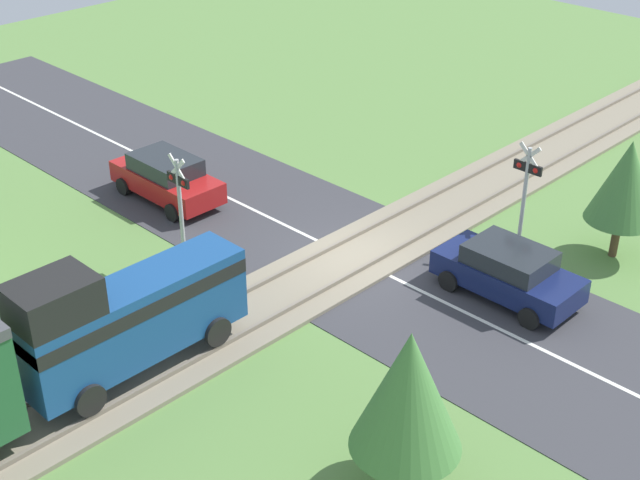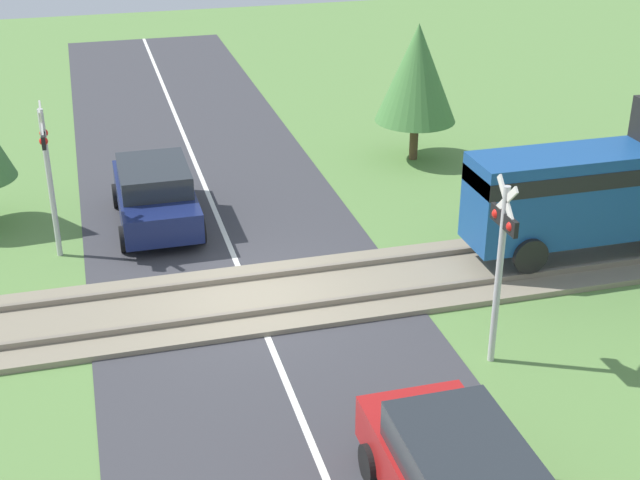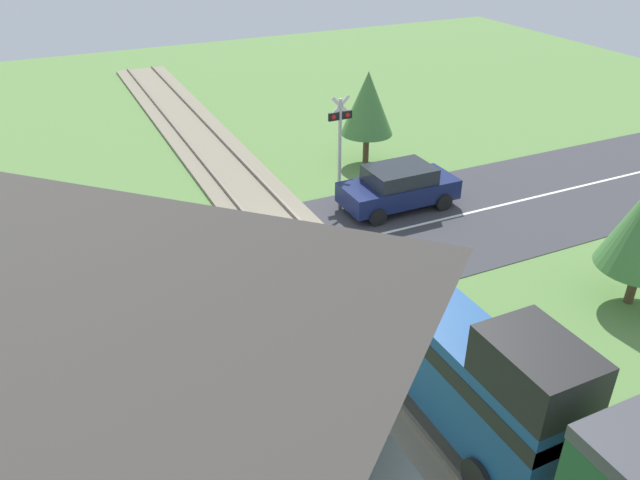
% 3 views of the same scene
% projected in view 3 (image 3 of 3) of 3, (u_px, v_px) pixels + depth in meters
% --- Properties ---
extents(ground_plane, '(60.00, 60.00, 0.00)m').
position_uv_depth(ground_plane, '(300.00, 254.00, 18.78)').
color(ground_plane, '#5B8442').
extents(road_surface, '(48.00, 6.40, 0.02)m').
position_uv_depth(road_surface, '(300.00, 254.00, 18.77)').
color(road_surface, '#38383D').
rests_on(road_surface, ground_plane).
extents(track_bed, '(2.80, 48.00, 0.24)m').
position_uv_depth(track_bed, '(300.00, 252.00, 18.75)').
color(track_bed, gray).
rests_on(track_bed, ground_plane).
extents(car_near_crossing, '(3.98, 1.90, 1.49)m').
position_uv_depth(car_near_crossing, '(399.00, 187.00, 21.13)').
color(car_near_crossing, '#141E4C').
rests_on(car_near_crossing, ground_plane).
extents(car_far_side, '(4.12, 1.84, 1.54)m').
position_uv_depth(car_far_side, '(52.00, 318.00, 14.64)').
color(car_far_side, '#A81919').
rests_on(car_far_side, ground_plane).
extents(crossing_signal_west_approach, '(0.90, 0.18, 3.47)m').
position_uv_depth(crossing_signal_west_approach, '(340.00, 131.00, 21.80)').
color(crossing_signal_west_approach, '#B7B7B7').
rests_on(crossing_signal_west_approach, ground_plane).
extents(crossing_signal_east_approach, '(0.90, 0.18, 3.47)m').
position_uv_depth(crossing_signal_east_approach, '(233.00, 278.00, 13.59)').
color(crossing_signal_east_approach, '#B7B7B7').
rests_on(crossing_signal_east_approach, ground_plane).
extents(tree_beyond_track, '(2.04, 2.04, 3.65)m').
position_uv_depth(tree_beyond_track, '(368.00, 103.00, 23.90)').
color(tree_beyond_track, brown).
rests_on(tree_beyond_track, ground_plane).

